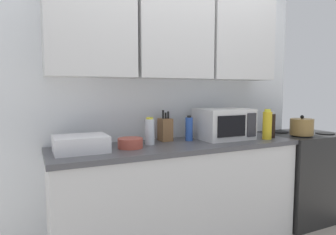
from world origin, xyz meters
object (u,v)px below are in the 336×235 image
stove_range (300,175)px  bottle_blue_cleaner (189,129)px  bottle_clear_tall (150,131)px  dish_rack (81,144)px  microwave (224,124)px  bowl_ceramic_small (130,143)px  knife_block (165,129)px  bottle_yellow_mustard (267,125)px  kettle (302,127)px  bottle_soy_dark (272,125)px

stove_range → bottle_blue_cleaner: size_ratio=4.06×
bottle_clear_tall → dish_rack: bearing=-173.9°
microwave → bottle_clear_tall: (-0.73, 0.02, -0.03)m
bottle_blue_cleaner → stove_range: bearing=-4.6°
bottle_blue_cleaner → bowl_ceramic_small: 0.59m
knife_block → bottle_yellow_mustard: bottle_yellow_mustard is taller
kettle → stove_range: bearing=39.5°
dish_rack → bottle_clear_tall: 0.57m
bottle_blue_cleaner → bowl_ceramic_small: size_ratio=1.14×
knife_block → bowl_ceramic_small: knife_block is taller
kettle → knife_block: 1.36m
stove_range → knife_block: size_ratio=3.30×
bottle_blue_cleaner → bowl_ceramic_small: (-0.58, -0.10, -0.07)m
stove_range → bottle_clear_tall: (-1.69, 0.08, 0.56)m
bottle_blue_cleaner → knife_block: bearing=156.1°
dish_rack → knife_block: (0.76, 0.17, 0.04)m
stove_range → knife_block: bearing=172.7°
knife_block → bottle_blue_cleaner: (0.19, -0.09, 0.00)m
knife_block → dish_rack: bearing=-167.3°
bottle_yellow_mustard → bowl_ceramic_small: bearing=173.7°
knife_block → bottle_clear_tall: (-0.19, -0.11, 0.01)m
microwave → knife_block: size_ratio=1.74×
bottle_blue_cleaner → bottle_yellow_mustard: (0.69, -0.24, 0.03)m
microwave → bowl_ceramic_small: (-0.92, -0.05, -0.10)m
bottle_clear_tall → bottle_yellow_mustard: (1.08, -0.21, 0.02)m
bottle_clear_tall → stove_range: bearing=-2.7°
dish_rack → bowl_ceramic_small: 0.37m
knife_block → bottle_clear_tall: size_ratio=1.21×
bottle_clear_tall → bottle_blue_cleaner: 0.39m
stove_range → bowl_ceramic_small: size_ratio=4.62×
microwave → bottle_soy_dark: microwave is taller
bowl_ceramic_small → kettle: bearing=-4.9°
bottle_blue_cleaner → bottle_clear_tall: bearing=-176.5°
stove_range → bottle_clear_tall: bearing=177.3°
kettle → bottle_blue_cleaner: 1.15m
bottle_yellow_mustard → bowl_ceramic_small: (-1.27, 0.14, -0.09)m
bowl_ceramic_small → stove_range: bearing=-0.2°
stove_range → bottle_soy_dark: (-0.51, -0.09, 0.57)m
kettle → bowl_ceramic_small: 1.72m
bottle_clear_tall → microwave: bearing=-1.6°
kettle → bottle_yellow_mustard: bottle_yellow_mustard is taller
knife_block → bottle_soy_dark: size_ratio=1.12×
kettle → knife_block: size_ratio=0.79×
stove_range → bottle_blue_cleaner: 1.42m
bottle_clear_tall → bottle_blue_cleaner: (0.39, 0.02, -0.00)m
bottle_yellow_mustard → bowl_ceramic_small: size_ratio=1.41×
stove_range → bottle_blue_cleaner: bottle_blue_cleaner is taller
microwave → bottle_blue_cleaner: bearing=172.6°
microwave → bowl_ceramic_small: bearing=-176.7°
bowl_ceramic_small → knife_block: bearing=25.5°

